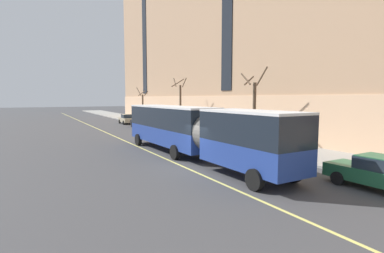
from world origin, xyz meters
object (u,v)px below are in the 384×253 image
at_px(parked_car_champagne_4, 127,119).
at_px(street_tree_far_uptown, 180,103).
at_px(parked_car_champagne_1, 169,128).
at_px(street_tree_mid_block, 254,107).
at_px(parked_car_white_2, 257,147).
at_px(street_tree_far_downtown, 143,105).
at_px(parked_car_green_5, 211,137).
at_px(parked_car_black_7, 141,122).
at_px(city_bus, 192,129).
at_px(parked_car_green_6, 378,173).

distance_m(parked_car_champagne_4, street_tree_far_uptown, 12.74).
xyz_separation_m(parked_car_champagne_1, street_tree_mid_block, (3.52, -10.14, 2.55)).
height_order(parked_car_white_2, street_tree_far_downtown, street_tree_far_downtown).
bearing_deg(parked_car_green_5, street_tree_mid_block, -23.33).
bearing_deg(parked_car_black_7, parked_car_white_2, -90.50).
bearing_deg(city_bus, parked_car_green_5, 44.22).
distance_m(parked_car_champagne_4, street_tree_far_downtown, 4.67).
distance_m(parked_car_white_2, street_tree_far_downtown, 33.50).
xyz_separation_m(parked_car_green_5, street_tree_far_downtown, (3.45, 27.15, 2.10)).
relative_size(parked_car_green_5, parked_car_green_6, 1.03).
distance_m(parked_car_champagne_4, parked_car_black_7, 6.56).
distance_m(parked_car_champagne_4, street_tree_mid_block, 26.66).
height_order(parked_car_champagne_1, parked_car_white_2, same).
relative_size(street_tree_far_uptown, street_tree_far_downtown, 1.14).
bearing_deg(street_tree_far_uptown, parked_car_green_5, -105.02).
bearing_deg(street_tree_far_uptown, street_tree_far_downtown, 90.02).
bearing_deg(city_bus, street_tree_far_downtown, 76.50).
bearing_deg(street_tree_far_uptown, street_tree_mid_block, -90.02).
bearing_deg(parked_car_green_6, street_tree_mid_block, 74.48).
xyz_separation_m(parked_car_green_6, street_tree_mid_block, (3.52, 12.67, 2.55)).
bearing_deg(city_bus, street_tree_far_uptown, 66.01).
distance_m(city_bus, parked_car_green_5, 5.74).
distance_m(parked_car_white_2, parked_car_green_6, 8.07).
xyz_separation_m(street_tree_mid_block, street_tree_far_downtown, (0.00, 28.63, -0.44)).
bearing_deg(street_tree_far_uptown, parked_car_green_6, -97.43).
height_order(city_bus, street_tree_far_uptown, street_tree_far_uptown).
bearing_deg(parked_car_champagne_4, city_bus, -97.91).
bearing_deg(parked_car_champagne_4, parked_car_green_6, -90.08).
bearing_deg(city_bus, parked_car_champagne_1, 72.59).
relative_size(parked_car_champagne_4, parked_car_green_6, 0.97).
relative_size(parked_car_green_6, parked_car_black_7, 0.95).
distance_m(city_bus, parked_car_green_6, 11.05).
bearing_deg(parked_car_green_5, parked_car_black_7, 89.84).
xyz_separation_m(parked_car_champagne_4, street_tree_far_uptown, (3.47, -11.96, 2.68)).
relative_size(parked_car_champagne_4, parked_car_green_5, 0.95).
height_order(city_bus, parked_car_green_6, city_bus).
xyz_separation_m(street_tree_mid_block, street_tree_far_uptown, (0.01, 14.35, 0.13)).
height_order(parked_car_champagne_1, parked_car_green_6, same).
bearing_deg(parked_car_green_6, street_tree_far_downtown, 85.13).
bearing_deg(parked_car_white_2, parked_car_green_6, -89.37).
distance_m(parked_car_green_6, street_tree_far_downtown, 41.50).
relative_size(city_bus, street_tree_far_downtown, 3.13).
relative_size(parked_car_champagne_4, street_tree_far_downtown, 0.75).
xyz_separation_m(city_bus, parked_car_white_2, (3.85, -2.18, -1.26)).
xyz_separation_m(parked_car_green_6, street_tree_far_downtown, (3.52, 41.30, 2.10)).
relative_size(parked_car_green_5, street_tree_mid_block, 0.69).
distance_m(parked_car_champagne_4, parked_car_green_5, 24.83).
xyz_separation_m(parked_car_champagne_4, parked_car_green_6, (-0.06, -38.98, 0.00)).
relative_size(parked_car_champagne_1, street_tree_mid_block, 0.67).
bearing_deg(parked_car_champagne_1, parked_car_white_2, -90.34).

